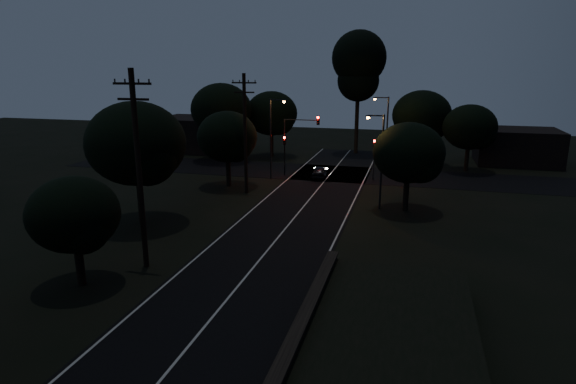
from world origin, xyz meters
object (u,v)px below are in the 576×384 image
Objects in this scene: signal_right at (374,152)px; streetlight_a at (272,133)px; streetlight_b at (385,129)px; car at (320,172)px; tall_pine at (359,65)px; signal_mast at (300,134)px; streetlight_c at (380,155)px; utility_pole_far at (245,132)px; utility_pole_mid at (139,168)px; signal_left at (285,148)px.

streetlight_a reaches higher than signal_right.
car is (-6.09, -4.44, -4.02)m from streetlight_b.
tall_pine is 19.27m from streetlight_a.
signal_mast is at bearing -154.01° from streetlight_b.
signal_right is at bearing -0.03° from signal_mast.
streetlight_c is (0.52, -14.00, -0.29)m from streetlight_b.
streetlight_a is at bearing 83.41° from utility_pole_far.
streetlight_a is at bearing 88.27° from utility_pole_mid.
car is (-1.79, -15.44, -10.55)m from tall_pine.
streetlight_c is at bearing -48.81° from signal_mast.
car is (-5.39, -0.43, -2.22)m from signal_right.
utility_pole_mid is 1.76× the size of signal_mast.
utility_pole_mid reaches higher than car.
tall_pine reaches higher than signal_left.
utility_pole_far is at bearing 170.40° from streetlight_c.
signal_right is 7.66m from signal_mast.
utility_pole_far is at bearing -96.59° from streetlight_a.
car is at bearing 78.01° from utility_pole_mid.
signal_mast is at bearing 131.19° from streetlight_c.
tall_pine reaches higher than streetlight_b.
signal_left is 10.84m from streetlight_b.
signal_mast is at bearing 179.97° from signal_right.
streetlight_c reaches higher than signal_mast.
streetlight_a reaches higher than signal_mast.
streetlight_b is 2.21× the size of car.
streetlight_b is at bearing 22.05° from signal_left.
utility_pole_mid reaches higher than signal_left.
car is (-6.62, 9.56, -3.73)m from streetlight_c.
streetlight_b is at bearing 46.70° from utility_pole_far.
signal_left is at bearing 136.24° from streetlight_c.
utility_pole_mid is 17.00m from utility_pole_far.
signal_right is at bearing 97.02° from streetlight_c.
streetlight_c is (10.43, -9.99, 1.51)m from signal_left.
utility_pole_far is 10.39m from car.
utility_pole_mid is 31.15m from streetlight_b.
tall_pine is at bearing 75.38° from signal_mast.
tall_pine is at bearing 111.38° from streetlight_b.
utility_pole_mid is at bearing -93.21° from signal_left.
signal_right is at bearing -76.51° from tall_pine.
signal_left is 14.52m from streetlight_c.
streetlight_b is (10.61, 6.00, 0.00)m from streetlight_a.
tall_pine is at bearing 69.64° from streetlight_a.
streetlight_a is (0.69, 23.00, -1.10)m from utility_pole_mid.
utility_pole_mid is 25.19m from signal_left.
signal_left is at bearing -179.87° from signal_mast.
streetlight_c is at bearing 51.74° from utility_pole_mid.
utility_pole_far reaches higher than streetlight_c.
signal_mast is 9.15m from streetlight_b.
signal_mast is 13.28m from streetlight_c.
tall_pine is 16.95m from signal_mast.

